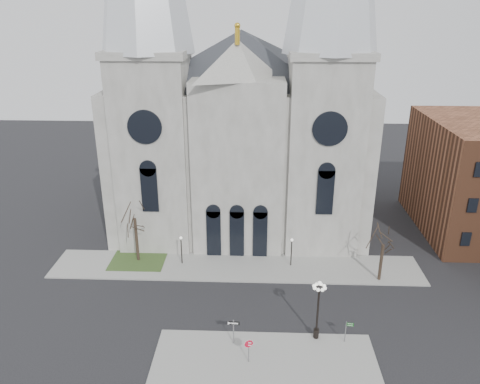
{
  "coord_description": "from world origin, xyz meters",
  "views": [
    {
      "loc": [
        2.17,
        -33.39,
        26.56
      ],
      "look_at": [
        0.56,
        8.0,
        10.09
      ],
      "focal_mm": 35.0,
      "sensor_mm": 36.0,
      "label": 1
    }
  ],
  "objects_px": {
    "globe_lamp": "(318,303)",
    "street_name_sign": "(347,330)",
    "stop_sign": "(249,346)",
    "one_way_sign": "(233,328)"
  },
  "relations": [
    {
      "from": "globe_lamp",
      "to": "street_name_sign",
      "type": "xyz_separation_m",
      "value": [
        2.46,
        -0.45,
        -2.31
      ]
    },
    {
      "from": "globe_lamp",
      "to": "one_way_sign",
      "type": "bearing_deg",
      "value": -171.6
    },
    {
      "from": "one_way_sign",
      "to": "street_name_sign",
      "type": "height_order",
      "value": "one_way_sign"
    },
    {
      "from": "stop_sign",
      "to": "street_name_sign",
      "type": "height_order",
      "value": "stop_sign"
    },
    {
      "from": "stop_sign",
      "to": "one_way_sign",
      "type": "bearing_deg",
      "value": 124.93
    },
    {
      "from": "street_name_sign",
      "to": "stop_sign",
      "type": "bearing_deg",
      "value": -156.33
    },
    {
      "from": "globe_lamp",
      "to": "street_name_sign",
      "type": "bearing_deg",
      "value": -10.35
    },
    {
      "from": "stop_sign",
      "to": "one_way_sign",
      "type": "distance_m",
      "value": 2.51
    },
    {
      "from": "one_way_sign",
      "to": "street_name_sign",
      "type": "bearing_deg",
      "value": 6.45
    },
    {
      "from": "street_name_sign",
      "to": "one_way_sign",
      "type": "bearing_deg",
      "value": -171.25
    }
  ]
}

